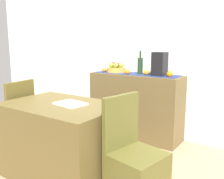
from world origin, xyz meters
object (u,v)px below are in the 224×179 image
(coffee_maker, at_px, (160,64))
(chair_by_corner, at_px, (135,174))
(fruit_bowl, at_px, (116,70))
(chair_near_window, at_px, (13,133))
(wine_bottle, at_px, (140,66))
(dining_table, at_px, (62,140))
(sideboard_console, at_px, (135,106))
(open_book, at_px, (70,104))

(coffee_maker, height_order, chair_by_corner, coffee_maker)
(coffee_maker, bearing_deg, fruit_bowl, 180.00)
(coffee_maker, height_order, chair_near_window, coffee_maker)
(wine_bottle, bearing_deg, chair_near_window, -125.23)
(fruit_bowl, relative_size, chair_near_window, 0.30)
(dining_table, relative_size, chair_near_window, 1.25)
(sideboard_console, xyz_separation_m, fruit_bowl, (-0.32, 0.00, 0.49))
(dining_table, xyz_separation_m, chair_near_window, (-0.83, 0.00, -0.10))
(open_book, height_order, chair_by_corner, chair_by_corner)
(dining_table, relative_size, open_book, 4.01)
(dining_table, height_order, chair_by_corner, chair_by_corner)
(dining_table, bearing_deg, fruit_bowl, 100.69)
(open_book, xyz_separation_m, chair_by_corner, (0.72, -0.02, -0.48))
(dining_table, bearing_deg, chair_by_corner, 0.22)
(fruit_bowl, xyz_separation_m, dining_table, (0.26, -1.36, -0.57))
(wine_bottle, bearing_deg, chair_by_corner, -62.90)
(wine_bottle, distance_m, chair_by_corner, 1.70)
(sideboard_console, relative_size, chair_near_window, 1.44)
(open_book, relative_size, chair_by_corner, 0.31)
(coffee_maker, height_order, open_book, coffee_maker)
(chair_near_window, bearing_deg, fruit_bowl, 67.23)
(fruit_bowl, bearing_deg, chair_by_corner, -51.39)
(fruit_bowl, distance_m, dining_table, 1.49)
(dining_table, bearing_deg, coffee_maker, 73.03)
(sideboard_console, distance_m, dining_table, 1.36)
(fruit_bowl, xyz_separation_m, chair_by_corner, (1.08, -1.35, -0.67))
(fruit_bowl, relative_size, dining_table, 0.24)
(coffee_maker, height_order, dining_table, coffee_maker)
(open_book, relative_size, chair_near_window, 0.31)
(fruit_bowl, bearing_deg, open_book, -74.94)
(sideboard_console, distance_m, wine_bottle, 0.57)
(fruit_bowl, bearing_deg, dining_table, -79.31)
(sideboard_console, relative_size, chair_by_corner, 1.44)
(coffee_maker, distance_m, chair_near_window, 2.00)
(sideboard_console, distance_m, coffee_maker, 0.69)
(fruit_bowl, height_order, chair_near_window, fruit_bowl)
(chair_near_window, bearing_deg, open_book, 1.29)
(fruit_bowl, xyz_separation_m, chair_near_window, (-0.57, -1.36, -0.67))
(sideboard_console, bearing_deg, fruit_bowl, 180.00)
(sideboard_console, xyz_separation_m, chair_near_window, (-0.89, -1.36, -0.18))
(sideboard_console, relative_size, dining_table, 1.16)
(sideboard_console, distance_m, fruit_bowl, 0.59)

